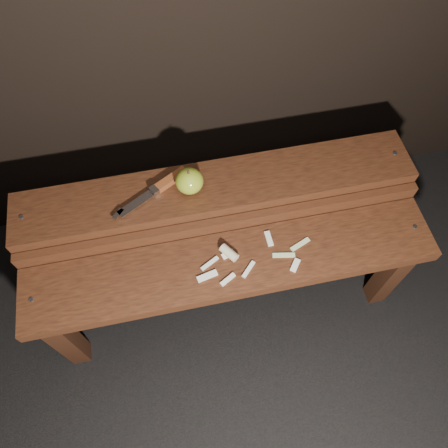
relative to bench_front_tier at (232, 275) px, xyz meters
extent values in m
plane|color=black|center=(0.00, 0.06, -0.35)|extent=(60.00, 60.00, 0.00)
cube|color=black|center=(-0.54, -0.04, -0.16)|extent=(0.06, 0.06, 0.38)
cube|color=black|center=(0.54, -0.04, -0.16)|extent=(0.06, 0.06, 0.38)
cube|color=#3B1C0E|center=(0.00, 0.01, 0.05)|extent=(1.20, 0.20, 0.04)
cylinder|color=slate|center=(-0.56, 0.01, 0.07)|extent=(0.01, 0.01, 0.00)
cylinder|color=slate|center=(0.56, 0.01, 0.07)|extent=(0.01, 0.01, 0.00)
cube|color=black|center=(-0.54, 0.26, -0.12)|extent=(0.06, 0.06, 0.46)
cube|color=black|center=(0.54, 0.26, -0.12)|extent=(0.06, 0.06, 0.46)
cube|color=#3B1C0E|center=(0.00, 0.13, 0.09)|extent=(1.20, 0.02, 0.05)
cube|color=#3B1C0E|center=(0.00, 0.23, 0.13)|extent=(1.20, 0.18, 0.04)
cylinder|color=slate|center=(-0.56, 0.23, 0.15)|extent=(0.01, 0.01, 0.00)
cylinder|color=slate|center=(0.56, 0.23, 0.15)|extent=(0.01, 0.01, 0.00)
ellipsoid|color=olive|center=(-0.08, 0.23, 0.18)|extent=(0.08, 0.08, 0.07)
cylinder|color=#382314|center=(-0.08, 0.23, 0.23)|extent=(0.01, 0.01, 0.01)
cube|color=brown|center=(-0.13, 0.27, 0.16)|extent=(0.10, 0.07, 0.02)
cube|color=silver|center=(-0.18, 0.24, 0.16)|extent=(0.03, 0.03, 0.02)
cube|color=silver|center=(-0.24, 0.20, 0.16)|extent=(0.11, 0.08, 0.00)
cube|color=silver|center=(-0.29, 0.18, 0.16)|extent=(0.04, 0.04, 0.00)
cube|color=beige|center=(0.12, 0.06, 0.07)|extent=(0.02, 0.05, 0.01)
cube|color=beige|center=(-0.06, 0.02, 0.07)|extent=(0.06, 0.04, 0.01)
cube|color=beige|center=(-0.01, 0.04, 0.07)|extent=(0.04, 0.03, 0.01)
cube|color=beige|center=(-0.08, -0.02, 0.07)|extent=(0.06, 0.03, 0.01)
cube|color=beige|center=(0.04, -0.02, 0.07)|extent=(0.05, 0.05, 0.01)
cube|color=beige|center=(-0.02, -0.04, 0.07)|extent=(0.05, 0.03, 0.01)
cube|color=beige|center=(0.17, -0.04, 0.07)|extent=(0.04, 0.04, 0.01)
cylinder|color=#C9BB8C|center=(0.00, 0.03, 0.08)|extent=(0.05, 0.06, 0.03)
cube|color=#BCC988|center=(0.21, 0.02, 0.07)|extent=(0.07, 0.04, 0.00)
cube|color=#BCC988|center=(0.15, 0.00, 0.07)|extent=(0.07, 0.03, 0.00)
camera|label=1|loc=(-0.13, -0.50, 1.20)|focal=35.00mm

